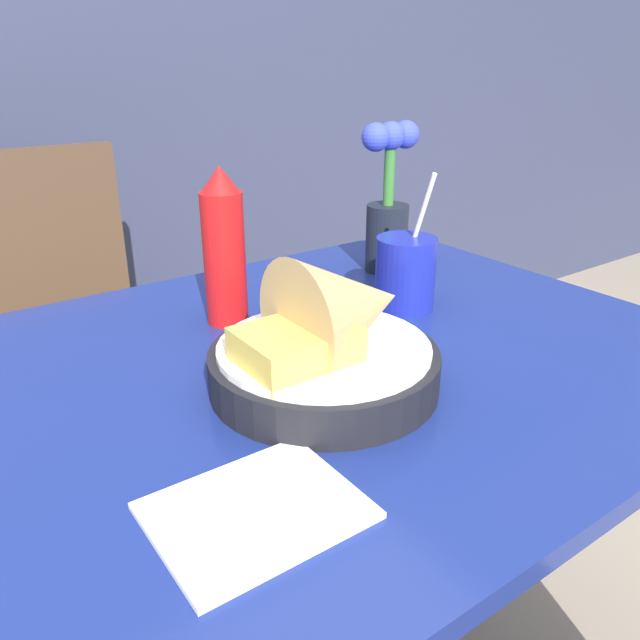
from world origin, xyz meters
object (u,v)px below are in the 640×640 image
ketchup_bottle (224,249)px  drink_cup (405,275)px  food_basket (332,341)px  flower_vase (388,205)px  chair_far_window (54,333)px

ketchup_bottle → drink_cup: 0.28m
food_basket → flower_vase: 0.45m
chair_far_window → ketchup_bottle: size_ratio=4.03×
food_basket → drink_cup: bearing=29.2°
chair_far_window → food_basket: bearing=-80.1°
chair_far_window → food_basket: (0.14, -0.82, 0.25)m
drink_cup → flower_vase: flower_vase is taller
chair_far_window → flower_vase: (0.48, -0.53, 0.32)m
food_basket → chair_far_window: bearing=99.9°
drink_cup → flower_vase: (0.10, 0.16, 0.07)m
food_basket → ketchup_bottle: (-0.01, 0.24, 0.05)m
food_basket → flower_vase: flower_vase is taller
chair_far_window → drink_cup: size_ratio=4.33×
food_basket → flower_vase: (0.33, 0.29, 0.06)m
drink_cup → flower_vase: size_ratio=0.81×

